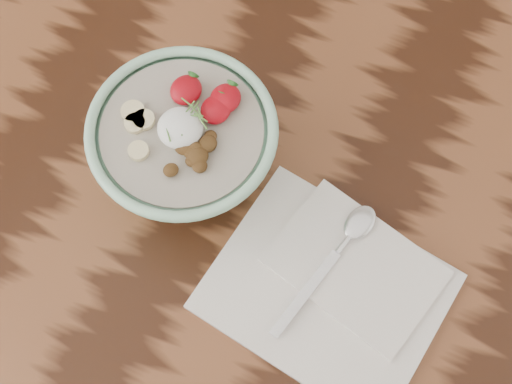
# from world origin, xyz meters

# --- Properties ---
(table) EXTENTS (1.60, 0.90, 0.75)m
(table) POSITION_xyz_m (0.00, 0.00, 0.66)
(table) COLOR black
(table) RESTS_ON ground
(breakfast_bowl) EXTENTS (0.21, 0.21, 0.14)m
(breakfast_bowl) POSITION_xyz_m (-0.22, -0.02, 0.82)
(breakfast_bowl) COLOR #A1D9B6
(breakfast_bowl) RESTS_ON table
(napkin) EXTENTS (0.28, 0.24, 0.02)m
(napkin) POSITION_xyz_m (-0.01, -0.09, 0.76)
(napkin) COLOR white
(napkin) RESTS_ON table
(spoon) EXTENTS (0.07, 0.19, 0.01)m
(spoon) POSITION_xyz_m (-0.02, -0.03, 0.77)
(spoon) COLOR silver
(spoon) RESTS_ON napkin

